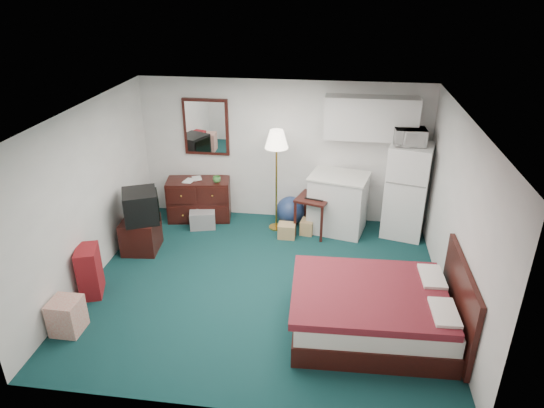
# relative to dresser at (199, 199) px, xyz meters

# --- Properties ---
(floor) EXTENTS (5.00, 4.50, 0.01)m
(floor) POSITION_rel_dresser_xyz_m (1.48, -1.94, -0.38)
(floor) COLOR #0C3638
(floor) RESTS_ON ground
(ceiling) EXTENTS (5.00, 4.50, 0.01)m
(ceiling) POSITION_rel_dresser_xyz_m (1.48, -1.94, 2.12)
(ceiling) COLOR silver
(ceiling) RESTS_ON walls
(walls) EXTENTS (5.01, 4.51, 2.50)m
(walls) POSITION_rel_dresser_xyz_m (1.48, -1.94, 0.87)
(walls) COLOR silver
(walls) RESTS_ON floor
(mirror) EXTENTS (0.80, 0.06, 1.00)m
(mirror) POSITION_rel_dresser_xyz_m (0.13, 0.28, 1.27)
(mirror) COLOR white
(mirror) RESTS_ON walls
(upper_cabinets) EXTENTS (1.50, 0.35, 0.70)m
(upper_cabinets) POSITION_rel_dresser_xyz_m (2.93, 0.14, 1.57)
(upper_cabinets) COLOR silver
(upper_cabinets) RESTS_ON walls
(headboard) EXTENTS (0.06, 1.56, 1.00)m
(headboard) POSITION_rel_dresser_xyz_m (3.94, -2.76, 0.17)
(headboard) COLOR #380F0C
(headboard) RESTS_ON walls
(dresser) EXTENTS (1.17, 0.67, 0.76)m
(dresser) POSITION_rel_dresser_xyz_m (0.00, 0.00, 0.00)
(dresser) COLOR #380F0C
(dresser) RESTS_ON floor
(floor_lamp) EXTENTS (0.42, 0.42, 1.78)m
(floor_lamp) POSITION_rel_dresser_xyz_m (1.43, -0.18, 0.51)
(floor_lamp) COLOR gold
(floor_lamp) RESTS_ON floor
(desk) EXTENTS (0.67, 0.67, 0.68)m
(desk) POSITION_rel_dresser_xyz_m (2.08, -0.28, -0.04)
(desk) COLOR #380F0C
(desk) RESTS_ON floor
(exercise_ball) EXTENTS (0.62, 0.62, 0.51)m
(exercise_ball) POSITION_rel_dresser_xyz_m (1.66, 0.02, -0.12)
(exercise_ball) COLOR navy
(exercise_ball) RESTS_ON floor
(kitchen_counter) EXTENTS (1.04, 0.88, 0.99)m
(kitchen_counter) POSITION_rel_dresser_xyz_m (2.48, -0.11, 0.12)
(kitchen_counter) COLOR silver
(kitchen_counter) RESTS_ON floor
(fridge) EXTENTS (0.80, 0.80, 1.60)m
(fridge) POSITION_rel_dresser_xyz_m (3.61, -0.08, 0.42)
(fridge) COLOR white
(fridge) RESTS_ON floor
(bed) EXTENTS (1.93, 1.53, 0.60)m
(bed) POSITION_rel_dresser_xyz_m (2.94, -2.76, -0.08)
(bed) COLOR #4E1015
(bed) RESTS_ON floor
(tv_stand) EXTENTS (0.59, 0.64, 0.54)m
(tv_stand) POSITION_rel_dresser_xyz_m (-0.63, -1.22, -0.11)
(tv_stand) COLOR #380F0C
(tv_stand) RESTS_ON floor
(suitcase) EXTENTS (0.40, 0.50, 0.72)m
(suitcase) POSITION_rel_dresser_xyz_m (-0.87, -2.46, -0.02)
(suitcase) COLOR maroon
(suitcase) RESTS_ON floor
(retail_box) EXTENTS (0.36, 0.36, 0.45)m
(retail_box) POSITION_rel_dresser_xyz_m (-0.80, -3.25, -0.15)
(retail_box) COLOR beige
(retail_box) RESTS_ON floor
(file_bin) EXTENTS (0.51, 0.43, 0.31)m
(file_bin) POSITION_rel_dresser_xyz_m (0.14, -0.32, -0.22)
(file_bin) COLOR gray
(file_bin) RESTS_ON floor
(cardboard_box_a) EXTENTS (0.29, 0.25, 0.24)m
(cardboard_box_a) POSITION_rel_dresser_xyz_m (1.65, -0.49, -0.26)
(cardboard_box_a) COLOR #896D4D
(cardboard_box_a) RESTS_ON floor
(cardboard_box_b) EXTENTS (0.25, 0.28, 0.25)m
(cardboard_box_b) POSITION_rel_dresser_xyz_m (1.99, -0.31, -0.25)
(cardboard_box_b) COLOR #896D4D
(cardboard_box_b) RESTS_ON floor
(laptop) EXTENTS (0.37, 0.33, 0.22)m
(laptop) POSITION_rel_dresser_xyz_m (2.11, -0.29, 0.41)
(laptop) COLOR black
(laptop) RESTS_ON desk
(crt_tv) EXTENTS (0.72, 0.74, 0.49)m
(crt_tv) POSITION_rel_dresser_xyz_m (-0.58, -1.22, 0.41)
(crt_tv) COLOR black
(crt_tv) RESTS_ON tv_stand
(microwave) EXTENTS (0.51, 0.30, 0.33)m
(microwave) POSITION_rel_dresser_xyz_m (3.54, -0.11, 1.39)
(microwave) COLOR white
(microwave) RESTS_ON fridge
(book_a) EXTENTS (0.17, 0.05, 0.23)m
(book_a) POSITION_rel_dresser_xyz_m (-0.22, -0.06, 0.49)
(book_a) COLOR #896D4D
(book_a) RESTS_ON dresser
(book_b) EXTENTS (0.15, 0.08, 0.21)m
(book_b) POSITION_rel_dresser_xyz_m (-0.10, 0.02, 0.48)
(book_b) COLOR #896D4D
(book_b) RESTS_ON dresser
(mug) EXTENTS (0.14, 0.12, 0.14)m
(mug) POSITION_rel_dresser_xyz_m (0.36, -0.05, 0.45)
(mug) COLOR #44863E
(mug) RESTS_ON dresser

